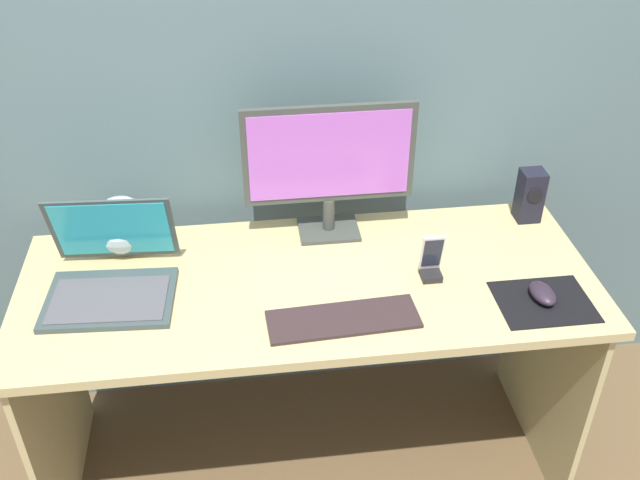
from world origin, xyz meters
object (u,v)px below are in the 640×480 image
Objects in this scene: laptop at (111,275)px; mouse at (543,293)px; monitor at (329,164)px; keyboard_external at (343,319)px; speaker_right at (530,195)px; fishbowl at (122,225)px; phone_in_dock at (431,263)px.

laptop is 1.15m from mouse.
monitor is 0.68m from laptop.
monitor is 0.69m from mouse.
laptop is at bearing 158.02° from keyboard_external.
speaker_right and fishbowl have the same top height.
fishbowl reaches higher than keyboard_external.
fishbowl is (0.01, 0.19, 0.03)m from laptop.
mouse is at bearing -18.73° from fishbowl.
monitor is at bearing 179.53° from speaker_right.
keyboard_external is (0.58, -0.40, -0.08)m from fishbowl.
phone_in_dock is (0.85, -0.25, -0.03)m from fishbowl.
monitor is 2.98× the size of speaker_right.
fishbowl is at bearing 163.96° from phone_in_dock.
speaker_right is 1.67× the size of mouse.
phone_in_dock is at bearing -3.38° from laptop.
monitor reaches higher than laptop.
phone_in_dock is (-0.27, 0.14, 0.03)m from mouse.
monitor is 0.40m from phone_in_dock.
phone_in_dock reaches higher than keyboard_external.
monitor is at bearing 137.14° from mouse.
laptop is at bearing 165.05° from mouse.
keyboard_external is at bearing -150.13° from phone_in_dock.
laptop is (-0.62, -0.21, -0.18)m from monitor.
phone_in_dock is at bearing -16.04° from fishbowl.
laptop is 0.87m from phone_in_dock.
phone_in_dock is at bearing 26.78° from keyboard_external.
monitor is at bearing 1.34° from fishbowl.
fishbowl reaches higher than phone_in_dock.
laptop reaches higher than keyboard_external.
laptop is 0.20m from fishbowl.
keyboard_external is at bearing -18.90° from laptop.
mouse is (1.12, -0.38, -0.06)m from fishbowl.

